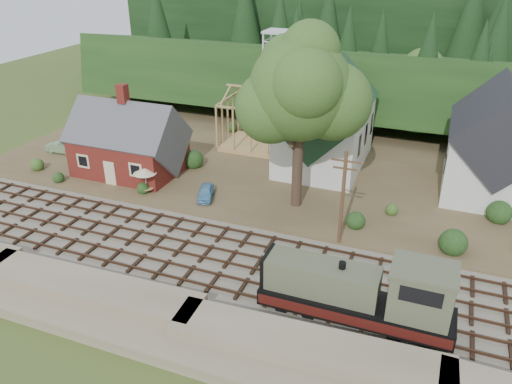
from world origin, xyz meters
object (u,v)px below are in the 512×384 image
(locomotive, at_px, (363,294))
(car_blue, at_px, (206,192))
(patio_set, at_px, (145,172))
(car_green, at_px, (62,148))

(locomotive, distance_m, car_blue, 19.89)
(patio_set, bearing_deg, car_blue, 8.72)
(locomotive, xyz_separation_m, car_green, (-36.32, 15.42, -1.19))
(locomotive, height_order, car_green, locomotive)
(car_green, distance_m, patio_set, 15.13)
(locomotive, xyz_separation_m, car_blue, (-16.36, 11.25, -1.22))
(locomotive, relative_size, car_blue, 3.53)
(car_blue, height_order, patio_set, patio_set)
(car_green, bearing_deg, patio_set, -112.83)
(locomotive, height_order, patio_set, locomotive)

